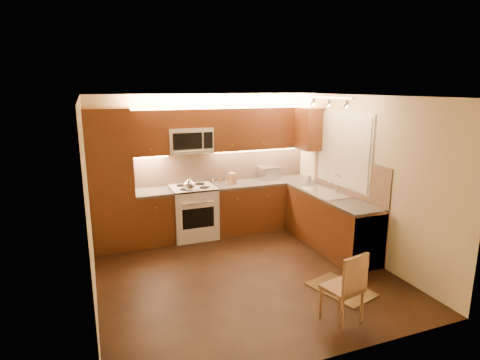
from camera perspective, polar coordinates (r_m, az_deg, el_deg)
name	(u,v)px	position (r m, az deg, el deg)	size (l,w,h in m)	color
floor	(244,273)	(5.86, 0.59, -13.27)	(4.00, 4.00, 0.01)	black
ceiling	(244,96)	(5.25, 0.65, 11.95)	(4.00, 4.00, 0.01)	beige
wall_back	(204,164)	(7.27, -5.23, 2.34)	(4.00, 0.01, 2.50)	beige
wall_front	(326,241)	(3.73, 12.19, -8.58)	(4.00, 0.01, 2.50)	beige
wall_left	(88,205)	(5.06, -20.95, -3.34)	(0.01, 4.00, 2.50)	beige
wall_right	(364,178)	(6.42, 17.44, 0.31)	(0.01, 4.00, 2.50)	beige
pantry	(111,180)	(6.74, -18.09, 0.00)	(0.70, 0.60, 2.30)	#4D2810
base_cab_back_left	(154,218)	(6.99, -12.25, -5.31)	(0.62, 0.60, 0.86)	#4D2810
counter_back_left	(153,192)	(6.87, -12.43, -1.74)	(0.62, 0.60, 0.04)	#373532
base_cab_back_right	(262,205)	(7.54, 3.17, -3.64)	(1.92, 0.60, 0.86)	#4D2810
counter_back_right	(262,182)	(7.43, 3.21, -0.32)	(1.92, 0.60, 0.04)	#373532
base_cab_right	(330,222)	(6.77, 12.86, -5.95)	(0.60, 2.00, 0.86)	#4D2810
counter_right	(332,196)	(6.64, 13.06, -2.28)	(0.60, 2.00, 0.04)	#373532
dishwasher	(357,237)	(6.24, 16.45, -7.84)	(0.58, 0.60, 0.84)	silver
backsplash_back	(222,165)	(7.38, -2.58, 2.14)	(3.30, 0.02, 0.60)	tan
backsplash_right	(348,176)	(6.73, 15.25, 0.60)	(0.02, 2.00, 0.60)	tan
upper_cab_back_left	(148,133)	(6.81, -13.02, 6.63)	(0.62, 0.35, 0.75)	#4D2810
upper_cab_back_right	(260,128)	(7.37, 2.91, 7.44)	(1.92, 0.35, 0.75)	#4D2810
upper_cab_bridge	(189,118)	(6.92, -7.39, 8.79)	(0.76, 0.35, 0.31)	#4D2810
upper_cab_right_corner	(309,129)	(7.36, 9.91, 7.25)	(0.35, 0.50, 0.75)	#4D2810
stove	(193,212)	(7.09, -6.71, -4.58)	(0.76, 0.65, 0.92)	silver
microwave	(189,140)	(6.94, -7.27, 5.70)	(0.76, 0.38, 0.44)	silver
window_frame	(344,150)	(6.78, 14.67, 4.16)	(0.03, 1.44, 1.24)	silver
window_blinds	(343,150)	(6.76, 14.54, 4.16)	(0.02, 1.36, 1.16)	silver
sink	(327,188)	(6.74, 12.39, -1.19)	(0.52, 0.86, 0.15)	silver
faucet	(336,183)	(6.82, 13.69, -0.44)	(0.20, 0.04, 0.30)	silver
track_light_bar	(329,97)	(6.33, 12.67, 11.49)	(0.04, 1.20, 0.03)	silver
kettle	(189,184)	(6.70, -7.30, -0.52)	(0.20, 0.20, 0.23)	silver
toaster_oven	(268,173)	(7.62, 4.10, 1.06)	(0.38, 0.28, 0.23)	silver
knife_block	(232,178)	(7.19, -1.12, 0.24)	(0.09, 0.15, 0.20)	#A7794B
spice_jar_a	(213,180)	(7.27, -3.87, -0.04)	(0.05, 0.05, 0.11)	silver
spice_jar_b	(212,180)	(7.32, -4.00, -0.02)	(0.04, 0.04, 0.09)	brown
spice_jar_c	(226,179)	(7.40, -2.03, 0.21)	(0.04, 0.04, 0.10)	silver
spice_jar_d	(220,181)	(7.26, -2.93, -0.11)	(0.04, 0.04, 0.09)	#AE5E34
soap_bottle	(308,177)	(7.44, 9.78, 0.38)	(0.08, 0.08, 0.17)	#B4B4B8
rug	(341,289)	(5.60, 14.28, -14.96)	(0.54, 0.81, 0.01)	black
dining_chair	(342,286)	(4.77, 14.47, -14.54)	(0.38, 0.38, 0.85)	#A7794B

